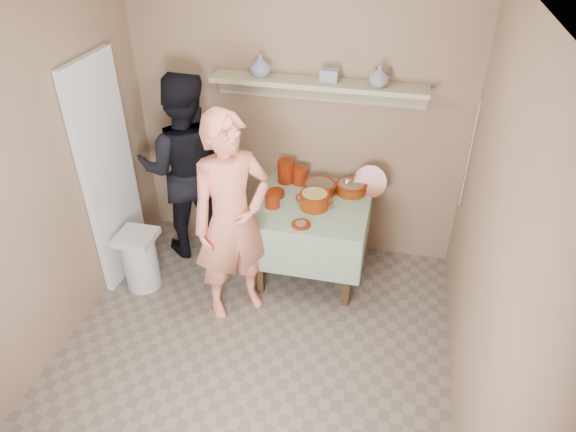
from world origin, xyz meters
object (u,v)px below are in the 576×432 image
(person_helper, at_px, (186,168))
(cazuela_rice, at_px, (314,199))
(person_cook, at_px, (232,220))
(serving_table, at_px, (313,214))
(trash_bin, at_px, (140,260))

(person_helper, relative_size, cazuela_rice, 5.41)
(person_cook, bearing_deg, person_helper, 93.51)
(serving_table, distance_m, trash_bin, 1.58)
(person_cook, height_order, person_helper, same)
(person_cook, bearing_deg, trash_bin, 135.71)
(cazuela_rice, bearing_deg, person_helper, 170.92)
(person_cook, height_order, serving_table, person_cook)
(serving_table, height_order, cazuela_rice, cazuela_rice)
(person_cook, xyz_separation_m, trash_bin, (-0.91, 0.07, -0.61))
(person_cook, relative_size, person_helper, 1.00)
(person_cook, xyz_separation_m, person_helper, (-0.68, 0.72, -0.00))
(cazuela_rice, distance_m, trash_bin, 1.64)
(serving_table, xyz_separation_m, cazuela_rice, (0.02, -0.08, 0.20))
(person_helper, distance_m, serving_table, 1.24)
(person_cook, height_order, cazuela_rice, person_cook)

